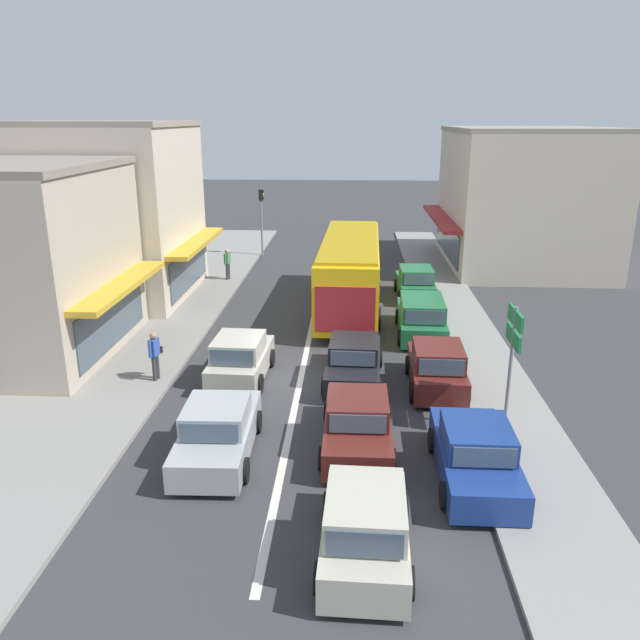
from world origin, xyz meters
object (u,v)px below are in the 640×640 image
parked_hatchback_kerb_rear (415,284)px  hatchback_queue_far_back (365,527)px  sedan_adjacent_lane_lead (357,424)px  directional_road_sign (513,339)px  hatchback_behind_bus_near (241,359)px  parked_wagon_kerb_third (421,317)px  city_bus (350,268)px  pedestrian_with_handbag_near (155,353)px  sedan_adjacent_lane_trail (354,362)px  sedan_behind_bus_mid (218,432)px  parked_hatchback_kerb_second (437,368)px  parked_sedan_kerb_front (475,455)px  traffic_light_downstreet (261,211)px  pedestrian_browsing_midblock (227,262)px

parked_hatchback_kerb_rear → hatchback_queue_far_back: bearing=-98.1°
sedan_adjacent_lane_lead → directional_road_sign: bearing=15.6°
hatchback_behind_bus_near → parked_wagon_kerb_third: size_ratio=0.83×
city_bus → hatchback_queue_far_back: 17.19m
hatchback_behind_bus_near → pedestrian_with_handbag_near: pedestrian_with_handbag_near is taller
sedan_adjacent_lane_trail → sedan_behind_bus_mid: bearing=-124.7°
parked_wagon_kerb_third → hatchback_queue_far_back: bearing=-100.2°
hatchback_behind_bus_near → sedan_adjacent_lane_lead: size_ratio=0.89×
parked_hatchback_kerb_rear → directional_road_sign: directional_road_sign is taller
sedan_adjacent_lane_trail → pedestrian_with_handbag_near: pedestrian_with_handbag_near is taller
city_bus → directional_road_sign: size_ratio=3.03×
sedan_behind_bus_mid → parked_hatchback_kerb_second: parked_hatchback_kerb_second is taller
parked_wagon_kerb_third → pedestrian_with_handbag_near: (-9.17, -5.30, 0.32)m
parked_sedan_kerb_front → parked_hatchback_kerb_second: size_ratio=1.13×
parked_sedan_kerb_front → directional_road_sign: bearing=62.9°
sedan_behind_bus_mid → parked_wagon_kerb_third: parked_wagon_kerb_third is taller
traffic_light_downstreet → pedestrian_with_handbag_near: (-0.70, -19.74, -1.79)m
pedestrian_with_handbag_near → parked_sedan_kerb_front: bearing=-29.1°
parked_wagon_kerb_third → directional_road_sign: (1.57, -7.93, 1.96)m
city_bus → pedestrian_with_handbag_near: bearing=-125.1°
hatchback_behind_bus_near → pedestrian_with_handbag_near: size_ratio=2.31×
sedan_behind_bus_mid → pedestrian_browsing_midblock: (-3.25, 17.84, 0.40)m
sedan_behind_bus_mid → pedestrian_browsing_midblock: pedestrian_browsing_midblock is taller
sedan_adjacent_lane_lead → hatchback_queue_far_back: size_ratio=1.12×
parked_hatchback_kerb_second → pedestrian_browsing_midblock: size_ratio=2.29×
sedan_adjacent_lane_lead → hatchback_queue_far_back: 4.44m
sedan_adjacent_lane_trail → hatchback_behind_bus_near: (-3.77, -0.08, 0.05)m
pedestrian_with_handbag_near → hatchback_behind_bus_near: bearing=10.6°
city_bus → traffic_light_downstreet: bearing=117.3°
sedan_adjacent_lane_trail → parked_hatchback_kerb_second: (2.66, -0.52, 0.05)m
hatchback_queue_far_back → pedestrian_with_handbag_near: bearing=129.3°
parked_hatchback_kerb_rear → traffic_light_downstreet: bearing=134.3°
traffic_light_downstreet → pedestrian_with_handbag_near: bearing=-92.0°
pedestrian_with_handbag_near → hatchback_queue_far_back: bearing=-50.7°
sedan_adjacent_lane_trail → parked_wagon_kerb_third: (2.69, 4.71, 0.08)m
hatchback_behind_bus_near → parked_hatchback_kerb_rear: size_ratio=1.01×
pedestrian_with_handbag_near → pedestrian_browsing_midblock: (-0.25, 13.40, -0.00)m
parked_wagon_kerb_third → parked_hatchback_kerb_rear: bearing=87.3°
sedan_adjacent_lane_lead → parked_hatchback_kerb_rear: bearing=79.0°
sedan_adjacent_lane_trail → sedan_adjacent_lane_lead: same height
sedan_adjacent_lane_trail → parked_hatchback_kerb_second: parked_hatchback_kerb_second is taller
city_bus → hatchback_queue_far_back: size_ratio=2.92×
sedan_behind_bus_mid → directional_road_sign: bearing=13.2°
pedestrian_browsing_midblock → pedestrian_with_handbag_near: bearing=-88.9°
sedan_behind_bus_mid → pedestrian_with_handbag_near: (-3.00, 4.44, 0.40)m
city_bus → directional_road_sign: 12.41m
sedan_adjacent_lane_lead → parked_hatchback_kerb_rear: 14.85m
parked_sedan_kerb_front → pedestrian_browsing_midblock: bearing=117.4°
sedan_behind_bus_mid → parked_wagon_kerb_third: size_ratio=0.93×
parked_hatchback_kerb_rear → pedestrian_with_handbag_near: size_ratio=2.29×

